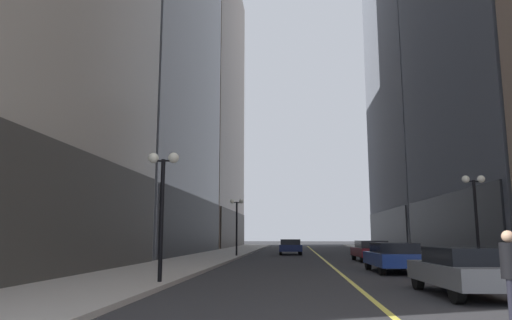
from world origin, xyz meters
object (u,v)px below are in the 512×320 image
object	(u,v)px
street_lamp_left_far	(237,214)
pedestrian_in_black_coat	(511,269)
car_maroon	(371,250)
car_grey	(463,269)
street_lamp_right_mid	(475,200)
street_lamp_left_near	(163,187)
car_blue	(393,256)
car_navy	(290,246)

from	to	relation	value
street_lamp_left_far	pedestrian_in_black_coat	bearing A→B (deg)	-72.42
pedestrian_in_black_coat	car_maroon	bearing A→B (deg)	87.76
car_grey	car_maroon	size ratio (longest dim) A/B	1.00
pedestrian_in_black_coat	street_lamp_left_far	xyz separation A→B (m)	(-8.42, 26.59, 2.24)
car_grey	street_lamp_right_mid	world-z (taller)	street_lamp_right_mid
street_lamp_left_near	street_lamp_left_far	bearing A→B (deg)	90.00
car_grey	car_blue	size ratio (longest dim) A/B	0.95
car_navy	street_lamp_left_far	world-z (taller)	street_lamp_left_far
pedestrian_in_black_coat	street_lamp_right_mid	size ratio (longest dim) A/B	0.39
car_maroon	street_lamp_right_mid	size ratio (longest dim) A/B	1.01
car_maroon	street_lamp_left_near	xyz separation A→B (m)	(-9.28, -15.78, 2.54)
car_grey	pedestrian_in_black_coat	distance (m)	4.35
car_blue	street_lamp_right_mid	bearing A→B (deg)	8.03
car_blue	street_lamp_right_mid	world-z (taller)	street_lamp_right_mid
car_blue	car_navy	size ratio (longest dim) A/B	1.05
car_maroon	car_navy	world-z (taller)	same
car_blue	car_maroon	distance (m)	9.21
street_lamp_left_near	car_grey	bearing A→B (deg)	-11.34
car_grey	street_lamp_left_near	xyz separation A→B (m)	(-9.02, 1.81, 2.54)
pedestrian_in_black_coat	car_navy	bearing A→B (deg)	97.70
street_lamp_left_far	car_grey	bearing A→B (deg)	-67.97
car_blue	street_lamp_left_near	world-z (taller)	street_lamp_left_near
car_maroon	street_lamp_left_far	bearing A→B (deg)	153.15
car_blue	pedestrian_in_black_coat	size ratio (longest dim) A/B	2.70
pedestrian_in_black_coat	street_lamp_right_mid	bearing A→B (deg)	71.73
car_grey	street_lamp_right_mid	xyz separation A→B (m)	(3.78, 8.96, 2.54)
car_blue	car_maroon	bearing A→B (deg)	87.24
car_grey	pedestrian_in_black_coat	size ratio (longest dim) A/B	2.56
car_grey	pedestrian_in_black_coat	world-z (taller)	pedestrian_in_black_coat
car_blue	car_navy	bearing A→B (deg)	103.60
car_maroon	street_lamp_left_far	distance (m)	10.71
car_maroon	street_lamp_left_near	distance (m)	18.48
car_navy	street_lamp_left_far	xyz separation A→B (m)	(-4.01, -6.04, 2.54)
street_lamp_left_near	car_navy	bearing A→B (deg)	81.39
car_maroon	pedestrian_in_black_coat	world-z (taller)	pedestrian_in_black_coat
car_blue	pedestrian_in_black_coat	world-z (taller)	pedestrian_in_black_coat
car_blue	street_lamp_left_far	bearing A→B (deg)	122.46
street_lamp_left_far	car_navy	bearing A→B (deg)	56.40
car_grey	car_navy	distance (m)	28.77
pedestrian_in_black_coat	street_lamp_right_mid	world-z (taller)	street_lamp_right_mid
street_lamp_left_near	car_blue	bearing A→B (deg)	36.70
car_blue	pedestrian_in_black_coat	bearing A→B (deg)	-91.86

